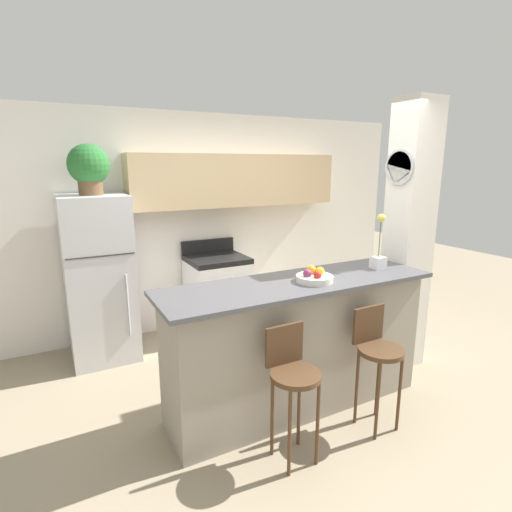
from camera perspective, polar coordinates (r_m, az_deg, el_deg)
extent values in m
plane|color=gray|center=(3.60, 5.75, -20.23)|extent=(14.00, 14.00, 0.00)
cube|color=white|center=(4.93, -7.51, 4.82)|extent=(5.60, 0.06, 2.55)
cube|color=tan|center=(4.85, -2.76, 10.76)|extent=(2.57, 0.32, 0.61)
cube|color=silver|center=(4.74, -6.67, 8.96)|extent=(0.71, 0.28, 0.12)
cube|color=white|center=(4.08, 20.91, 2.38)|extent=(0.36, 0.32, 2.55)
cylinder|color=silver|center=(3.88, 19.79, 11.84)|extent=(0.02, 0.32, 0.32)
cylinder|color=white|center=(3.87, 19.73, 11.85)|extent=(0.01, 0.28, 0.28)
cube|color=gray|center=(3.34, 5.95, -12.74)|extent=(2.13, 0.54, 1.04)
cube|color=#4C4C51|center=(3.15, 6.18, -3.88)|extent=(2.25, 0.66, 0.04)
cube|color=silver|center=(4.42, -21.22, -6.35)|extent=(0.63, 0.68, 1.14)
cube|color=silver|center=(4.23, -22.14, 4.45)|extent=(0.63, 0.68, 0.54)
cube|color=#333333|center=(3.94, -21.26, -0.03)|extent=(0.60, 0.01, 0.01)
cylinder|color=#B2B2B7|center=(4.09, -17.82, -6.76)|extent=(0.02, 0.02, 0.63)
cube|color=white|center=(4.81, -5.49, -5.75)|extent=(0.67, 0.60, 0.85)
cube|color=black|center=(4.69, -5.61, -0.47)|extent=(0.67, 0.60, 0.06)
cube|color=black|center=(4.92, -6.90, 1.45)|extent=(0.67, 0.04, 0.16)
cube|color=black|center=(4.53, -4.01, -6.35)|extent=(0.40, 0.01, 0.27)
cylinder|color=#4C331E|center=(2.71, 5.68, -16.61)|extent=(0.34, 0.34, 0.03)
cube|color=#4C331E|center=(2.75, 4.07, -12.49)|extent=(0.29, 0.02, 0.28)
cylinder|color=#4C331E|center=(2.76, 4.82, -23.99)|extent=(0.02, 0.02, 0.61)
cylinder|color=#4C331E|center=(2.87, 8.79, -22.58)|extent=(0.02, 0.02, 0.61)
cylinder|color=#4C331E|center=(2.91, 2.32, -21.76)|extent=(0.02, 0.02, 0.61)
cylinder|color=#4C331E|center=(3.01, 6.15, -20.55)|extent=(0.02, 0.02, 0.61)
cylinder|color=#4C331E|center=(3.15, 17.39, -12.79)|extent=(0.34, 0.34, 0.03)
cube|color=#4C331E|center=(3.18, 15.75, -9.33)|extent=(0.29, 0.02, 0.28)
cylinder|color=#4C331E|center=(3.17, 16.98, -19.27)|extent=(0.02, 0.02, 0.61)
cylinder|color=#4C331E|center=(3.31, 19.80, -18.00)|extent=(0.02, 0.02, 0.61)
cylinder|color=#4C331E|center=(3.30, 14.19, -17.68)|extent=(0.02, 0.02, 0.61)
cylinder|color=#4C331E|center=(3.43, 17.02, -16.56)|extent=(0.02, 0.02, 0.61)
cylinder|color=brown|center=(4.20, -22.54, 9.02)|extent=(0.22, 0.22, 0.14)
sphere|color=#286B2D|center=(4.19, -22.80, 11.97)|extent=(0.39, 0.39, 0.39)
cube|color=white|center=(3.64, 17.01, -0.90)|extent=(0.11, 0.11, 0.10)
cylinder|color=#386633|center=(3.60, 17.23, 2.37)|extent=(0.01, 0.01, 0.32)
sphere|color=#DBCC4C|center=(3.57, 17.42, 5.20)|extent=(0.07, 0.07, 0.07)
cylinder|color=silver|center=(3.13, 8.35, -3.21)|extent=(0.29, 0.29, 0.05)
sphere|color=gold|center=(3.17, 9.12, -2.16)|extent=(0.07, 0.07, 0.07)
sphere|color=orange|center=(3.17, 7.88, -2.02)|extent=(0.08, 0.08, 0.08)
sphere|color=#7A2D56|center=(3.09, 7.34, -2.51)|extent=(0.07, 0.07, 0.07)
sphere|color=red|center=(3.06, 8.79, -2.73)|extent=(0.06, 0.06, 0.06)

